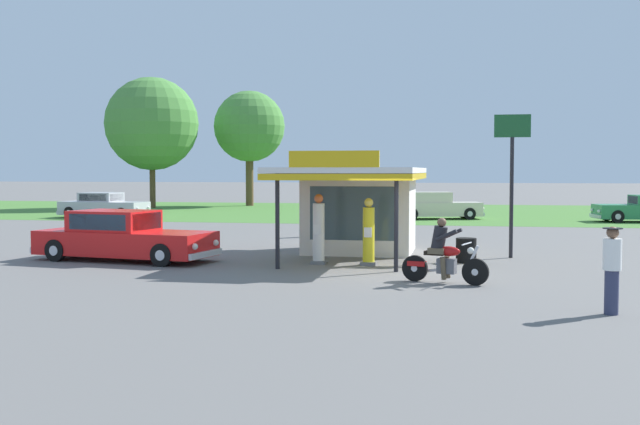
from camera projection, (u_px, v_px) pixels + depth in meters
The scene contains 15 objects.
ground_plane at pixel (396, 273), 20.25m from camera, with size 300.00×300.00×0.00m, color slate.
grass_verge_strip at pixel (438, 212), 49.67m from camera, with size 120.00×24.00×0.01m, color #477A33.
service_station_kiosk at pixel (358, 203), 25.03m from camera, with size 4.17×6.98×3.24m.
gas_pump_nearside at pixel (319, 232), 22.24m from camera, with size 0.44×0.44×2.03m.
gas_pump_offside at pixel (369, 235), 21.97m from camera, with size 0.44×0.44×1.93m.
motorcycle_with_rider at pixel (443, 256), 18.46m from camera, with size 2.09×0.87×1.58m.
featured_classic_sedan at pixel (123, 238), 23.14m from camera, with size 5.78×2.79×1.51m.
parked_car_back_row_centre_right at pixel (436, 207), 42.98m from camera, with size 5.12×2.77×1.51m.
parked_car_back_row_far_right at pixel (103, 206), 43.78m from camera, with size 5.42×2.46×1.46m.
bystander_strolling_foreground at pixel (612, 268), 14.43m from camera, with size 0.36×0.36×1.66m.
bystander_standing_back_lot at pixel (318, 217), 31.54m from camera, with size 0.34×0.34×1.49m.
tree_oak_centre at pixel (249, 127), 58.78m from camera, with size 5.42×5.42×8.80m.
tree_oak_far_right at pixel (151, 126), 55.70m from camera, with size 6.72×6.72×9.44m.
roadside_pole_sign at pixel (512, 159), 23.71m from camera, with size 1.10×0.12×4.43m.
spare_tire_stack at pixel (466, 250), 22.65m from camera, with size 0.60×0.60×0.72m.
Camera 1 is at (1.80, -20.15, 2.71)m, focal length 43.18 mm.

